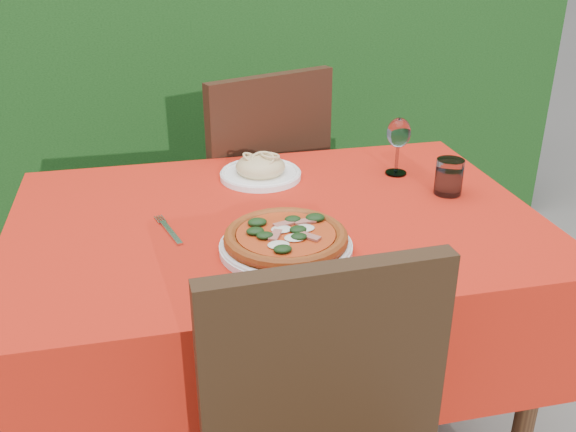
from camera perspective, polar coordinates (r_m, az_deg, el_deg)
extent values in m
cube|color=black|center=(3.00, -7.33, 13.40)|extent=(3.20, 0.55, 1.60)
cube|color=#402714|center=(1.56, -1.12, -0.90)|extent=(1.20, 0.80, 0.04)
cylinder|color=#402714|center=(1.69, 20.53, -15.44)|extent=(0.05, 0.05, 0.70)
cylinder|color=#402714|center=(2.03, -18.32, -7.59)|extent=(0.05, 0.05, 0.70)
cylinder|color=#402714|center=(2.17, 11.22, -4.39)|extent=(0.05, 0.05, 0.70)
cube|color=red|center=(1.62, -1.08, -5.08)|extent=(1.26, 0.86, 0.32)
cube|color=black|center=(1.10, 3.33, -14.92)|extent=(0.42, 0.06, 0.46)
cube|color=black|center=(2.30, -4.00, 1.14)|extent=(0.56, 0.56, 0.04)
cube|color=black|center=(2.05, -1.49, 5.89)|extent=(0.42, 0.19, 0.48)
cylinder|color=black|center=(2.64, -2.29, -1.40)|extent=(0.04, 0.04, 0.45)
cylinder|color=black|center=(2.49, -9.72, -3.49)|extent=(0.04, 0.04, 0.45)
cylinder|color=black|center=(2.36, 2.40, -4.83)|extent=(0.04, 0.04, 0.45)
cylinder|color=black|center=(2.20, -5.69, -7.48)|extent=(0.04, 0.04, 0.45)
cylinder|color=silver|center=(1.39, -0.19, -2.79)|extent=(0.29, 0.29, 0.02)
cylinder|color=#AB4A17|center=(1.38, -0.19, -2.14)|extent=(0.29, 0.29, 0.02)
cylinder|color=maroon|center=(1.37, -0.19, -1.66)|extent=(0.24, 0.24, 0.01)
cylinder|color=white|center=(1.77, -2.45, 3.66)|extent=(0.22, 0.22, 0.02)
ellipsoid|color=#DBBF89|center=(1.76, -2.47, 4.41)|extent=(0.17, 0.17, 0.06)
cylinder|color=silver|center=(1.70, 14.12, 3.39)|extent=(0.07, 0.07, 0.09)
cylinder|color=#A1CADB|center=(1.71, 14.07, 2.96)|extent=(0.06, 0.06, 0.07)
cylinder|color=silver|center=(1.82, 9.56, 3.80)|extent=(0.06, 0.06, 0.01)
cylinder|color=silver|center=(1.81, 9.66, 5.10)|extent=(0.01, 0.01, 0.08)
ellipsoid|color=silver|center=(1.78, 9.83, 7.31)|extent=(0.07, 0.07, 0.08)
cube|color=silver|center=(1.48, -10.36, -1.45)|extent=(0.07, 0.18, 0.00)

